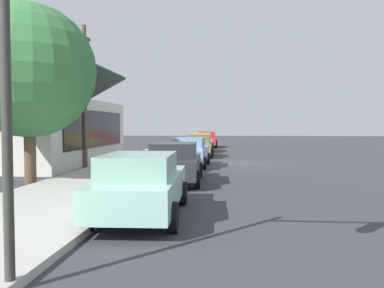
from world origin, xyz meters
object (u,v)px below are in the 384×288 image
Objects in this scene: car_skyblue at (190,152)px; car_seafoam at (142,184)px; car_mustard at (201,142)px; car_cherry at (207,139)px; car_charcoal at (175,162)px; traffic_light_main at (82,31)px; shade_tree at (29,71)px; fire_hydrant_red at (169,154)px; utility_pole_wooden at (84,93)px; car_olive at (199,145)px.

car_seafoam is at bearing -179.35° from car_skyblue.
car_seafoam is 24.62m from car_mustard.
car_seafoam and car_cherry have the same top height.
car_charcoal is at bearing 179.10° from car_cherry.
shade_tree is at bearing 30.10° from traffic_light_main.
fire_hydrant_red is (2.49, 1.51, -0.32)m from car_skyblue.
car_skyblue is 1.02× the size of car_cherry.
car_skyblue is 0.63× the size of utility_pole_wooden.
traffic_light_main is 0.69× the size of utility_pole_wooden.
traffic_light_main reaches higher than car_cherry.
car_cherry is at bearing 0.29° from traffic_light_main.
car_cherry is at bearing -5.16° from fire_hydrant_red.
car_skyblue is 1.02× the size of car_olive.
utility_pole_wooden is at bearing 156.91° from car_mustard.
car_skyblue is at bearing -2.21° from car_charcoal.
car_charcoal is at bearing -2.71° from car_seafoam.
shade_tree is 0.92× the size of utility_pole_wooden.
fire_hydrant_red is (14.69, 1.44, -0.32)m from car_seafoam.
traffic_light_main is at bearing -160.29° from utility_pole_wooden.
car_mustard is 0.92× the size of traffic_light_main.
car_skyblue is 6.62× the size of fire_hydrant_red.
car_olive is 0.67× the size of shade_tree.
shade_tree is 6.01m from utility_pole_wooden.
car_cherry is 35.76m from traffic_light_main.
car_mustard is at bearing -1.48° from car_charcoal.
car_olive is at bearing -22.09° from shade_tree.
car_charcoal is 1.04× the size of car_olive.
traffic_light_main is at bearing 179.18° from car_mustard.
utility_pole_wooden is at bearing 44.04° from car_charcoal.
car_olive is 1.01× the size of car_cherry.
utility_pole_wooden reaches higher than car_charcoal.
car_cherry is at bearing 1.11° from car_skyblue.
car_olive is at bearing -35.77° from utility_pole_wooden.
car_skyblue is (12.21, -0.07, -0.00)m from car_seafoam.
fire_hydrant_red is at bearing 170.98° from car_mustard.
car_skyblue is 0.90× the size of traffic_light_main.
car_seafoam and car_skyblue have the same top height.
car_mustard and car_cherry have the same top height.
car_seafoam reaches higher than fire_hydrant_red.
car_skyblue is at bearing 0.50° from traffic_light_main.
car_charcoal is (5.91, -0.06, -0.00)m from car_seafoam.
car_skyblue is 18.86m from car_cherry.
traffic_light_main is (-9.80, -5.68, -0.83)m from shade_tree.
traffic_light_main is (-4.60, -0.22, 2.67)m from car_seafoam.
car_cherry is 26.67m from shade_tree.
car_mustard is (18.71, 0.19, 0.00)m from car_charcoal.
traffic_light_main is at bearing -175.08° from fire_hydrant_red.
car_charcoal is 1.04× the size of car_cherry.
car_charcoal is 1.02× the size of car_skyblue.
car_olive is 12.18m from car_cherry.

